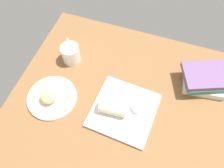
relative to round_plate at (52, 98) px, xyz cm
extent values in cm
cube|color=brown|center=(35.84, 6.34, -2.70)|extent=(110.00, 90.00, 4.00)
cylinder|color=white|center=(0.00, 0.00, 0.00)|extent=(21.73, 21.73, 1.40)
ellipsoid|color=#DBB775|center=(-0.40, -1.22, 3.31)|extent=(7.08, 7.46, 5.22)
cube|color=white|center=(31.87, 4.41, 0.10)|extent=(27.65, 27.65, 1.60)
cylinder|color=silver|center=(37.20, 6.80, 2.07)|extent=(4.85, 4.85, 2.33)
cylinder|color=#D15631|center=(37.20, 6.80, 2.93)|extent=(3.98, 3.98, 0.40)
cylinder|color=beige|center=(27.60, 2.50, 3.95)|extent=(11.81, 7.01, 6.11)
cube|color=silver|center=(62.41, 28.04, 1.04)|extent=(19.29, 14.39, 3.48)
cube|color=#387260|center=(62.06, 27.81, 4.11)|extent=(21.06, 18.00, 2.65)
cube|color=#6B4C7A|center=(62.58, 29.53, 6.53)|extent=(25.57, 21.38, 2.20)
cylinder|color=white|center=(-0.48, 22.56, 3.84)|extent=(8.63, 8.63, 9.08)
cylinder|color=#A66B35|center=(-0.48, 22.56, 7.78)|extent=(7.07, 7.07, 0.40)
torus|color=white|center=(-3.68, 27.41, 3.84)|extent=(4.66, 6.21, 6.65)
camera|label=1|loc=(39.59, -33.82, 88.41)|focal=35.85mm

